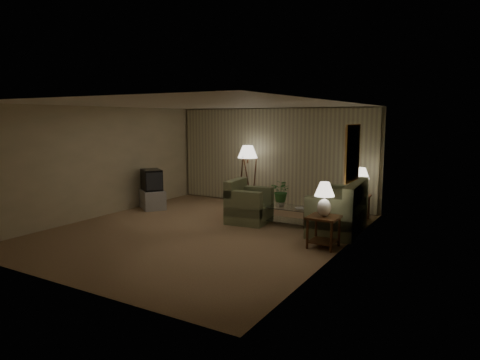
% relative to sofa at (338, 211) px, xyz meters
% --- Properties ---
extents(ground, '(7.00, 7.00, 0.00)m').
position_rel_sofa_xyz_m(ground, '(-2.50, -1.54, -0.43)').
color(ground, tan).
rests_on(ground, ground).
extents(room_shell, '(6.04, 7.02, 2.72)m').
position_rel_sofa_xyz_m(room_shell, '(-2.48, -0.03, 1.32)').
color(room_shell, beige).
rests_on(room_shell, ground).
extents(sofa, '(2.10, 1.32, 0.85)m').
position_rel_sofa_xyz_m(sofa, '(0.00, 0.00, 0.00)').
color(sofa, '#747C57').
rests_on(sofa, ground).
extents(armchair, '(1.12, 1.08, 0.79)m').
position_rel_sofa_xyz_m(armchair, '(-2.01, -0.34, -0.03)').
color(armchair, '#747C57').
rests_on(armchair, ground).
extents(side_table_near, '(0.56, 0.56, 0.60)m').
position_rel_sofa_xyz_m(side_table_near, '(0.15, -1.35, -0.01)').
color(side_table_near, '#331C0E').
rests_on(side_table_near, ground).
extents(side_table_far, '(0.44, 0.37, 0.60)m').
position_rel_sofa_xyz_m(side_table_far, '(0.15, 1.25, -0.04)').
color(side_table_far, '#331C0E').
rests_on(side_table_far, ground).
extents(table_lamp_near, '(0.38, 0.38, 0.65)m').
position_rel_sofa_xyz_m(table_lamp_near, '(0.15, -1.35, 0.56)').
color(table_lamp_near, white).
rests_on(table_lamp_near, side_table_near).
extents(table_lamp_far, '(0.38, 0.38, 0.66)m').
position_rel_sofa_xyz_m(table_lamp_far, '(0.15, 1.25, 0.56)').
color(table_lamp_far, white).
rests_on(table_lamp_far, side_table_far).
extents(coffee_table, '(1.16, 0.63, 0.41)m').
position_rel_sofa_xyz_m(coffee_table, '(-1.15, -0.10, -0.15)').
color(coffee_table, silver).
rests_on(coffee_table, ground).
extents(tv_cabinet, '(1.42, 1.40, 0.50)m').
position_rel_sofa_xyz_m(tv_cabinet, '(-5.05, -0.29, -0.18)').
color(tv_cabinet, '#ABABAE').
rests_on(tv_cabinet, ground).
extents(crt_tv, '(1.08, 1.07, 0.56)m').
position_rel_sofa_xyz_m(crt_tv, '(-5.05, -0.29, 0.35)').
color(crt_tv, black).
rests_on(crt_tv, tv_cabinet).
extents(floor_lamp, '(0.54, 0.54, 1.68)m').
position_rel_sofa_xyz_m(floor_lamp, '(-2.98, 1.29, 0.45)').
color(floor_lamp, '#331C0E').
rests_on(floor_lamp, ground).
extents(ottoman, '(0.80, 0.80, 0.43)m').
position_rel_sofa_xyz_m(ottoman, '(-2.61, 0.14, -0.21)').
color(ottoman, '#B1583C').
rests_on(ottoman, ground).
extents(vase, '(0.19, 0.19, 0.15)m').
position_rel_sofa_xyz_m(vase, '(-1.30, -0.10, 0.06)').
color(vase, white).
rests_on(vase, coffee_table).
extents(flowers, '(0.50, 0.45, 0.51)m').
position_rel_sofa_xyz_m(flowers, '(-1.30, -0.10, 0.39)').
color(flowers, '#3A7A36').
rests_on(flowers, vase).
extents(book, '(0.29, 0.30, 0.02)m').
position_rel_sofa_xyz_m(book, '(-0.90, -0.20, -0.00)').
color(book, olive).
rests_on(book, coffee_table).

